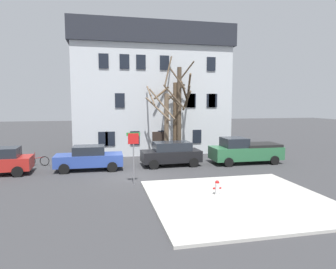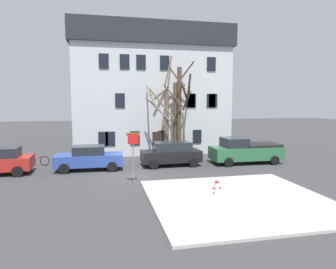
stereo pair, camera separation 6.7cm
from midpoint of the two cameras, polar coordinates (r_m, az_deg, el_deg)
The scene contains 12 objects.
ground_plane at distance 19.44m, azimuth -6.80°, elevation -7.81°, with size 120.00×120.00×0.00m, color #38383A.
sidewalk_slab at distance 15.13m, azimuth 13.28°, elevation -11.79°, with size 8.38×8.11×0.12m, color #B7B5AD.
building_main at distance 30.10m, azimuth -3.52°, elevation 8.37°, with size 14.49×8.48×11.54m.
tree_bare_near at distance 24.66m, azimuth -0.35°, elevation 2.66°, with size 3.18×3.00×6.03m.
tree_bare_mid at distance 25.38m, azimuth 1.72°, elevation 3.72°, with size 3.17×3.16×6.95m.
tree_bare_far at distance 24.88m, azimuth 2.21°, elevation 4.89°, with size 2.64×2.27×8.52m.
car_blue_sedan at distance 21.56m, azimuth -14.56°, elevation -4.29°, with size 4.59×2.09×1.68m.
car_black_wagon at distance 22.28m, azimuth 0.69°, elevation -3.58°, with size 4.35×2.14×1.75m.
pickup_truck_green at distance 23.93m, azimuth 14.41°, elevation -2.98°, with size 5.40×2.38×1.98m.
fire_hydrant at distance 15.32m, azimuth 9.27°, elevation -9.80°, with size 0.42×0.22×0.71m.
street_sign_pole at distance 17.08m, azimuth -6.47°, elevation -2.65°, with size 0.76×0.07×2.98m.
bicycle_leaning at distance 24.33m, azimuth -23.26°, elevation -4.55°, with size 1.71×0.49×1.03m.
Camera 2 is at (-1.73, -18.80, 4.68)m, focal length 32.35 mm.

